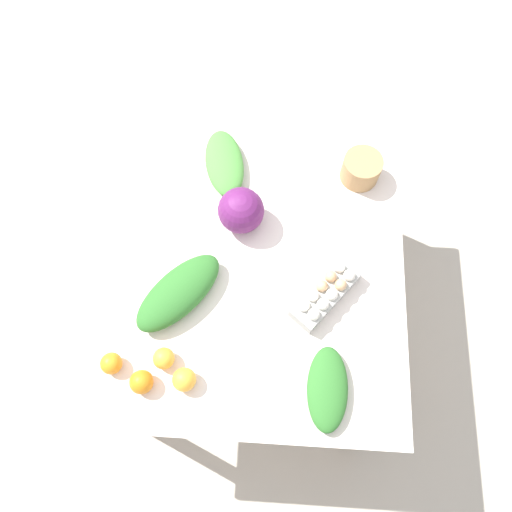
# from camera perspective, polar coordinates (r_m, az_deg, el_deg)

# --- Properties ---
(ground_plane) EXTENTS (8.00, 8.00, 0.00)m
(ground_plane) POSITION_cam_1_polar(r_m,az_deg,el_deg) (2.43, 0.00, -6.45)
(ground_plane) COLOR #B2A899
(dining_table) EXTENTS (1.22, 1.04, 0.72)m
(dining_table) POSITION_cam_1_polar(r_m,az_deg,el_deg) (1.84, 0.00, -1.27)
(dining_table) COLOR silver
(dining_table) RESTS_ON ground_plane
(cabbage_purple) EXTENTS (0.16, 0.16, 0.16)m
(cabbage_purple) POSITION_cam_1_polar(r_m,az_deg,el_deg) (1.74, -1.73, 5.22)
(cabbage_purple) COLOR #601E5B
(cabbage_purple) RESTS_ON dining_table
(egg_carton) EXTENTS (0.27, 0.24, 0.09)m
(egg_carton) POSITION_cam_1_polar(r_m,az_deg,el_deg) (1.68, 7.96, -4.20)
(egg_carton) COLOR #A8A8A3
(egg_carton) RESTS_ON dining_table
(paper_bag) EXTENTS (0.14, 0.14, 0.10)m
(paper_bag) POSITION_cam_1_polar(r_m,az_deg,el_deg) (1.89, 11.93, 9.71)
(paper_bag) COLOR #A87F51
(paper_bag) RESTS_ON dining_table
(greens_bunch_dandelion) EXTENTS (0.36, 0.34, 0.09)m
(greens_bunch_dandelion) POSITION_cam_1_polar(r_m,az_deg,el_deg) (1.68, -8.84, -4.15)
(greens_bunch_dandelion) COLOR #2D6B28
(greens_bunch_dandelion) RESTS_ON dining_table
(greens_bunch_beet_tops) EXTENTS (0.31, 0.20, 0.06)m
(greens_bunch_beet_tops) POSITION_cam_1_polar(r_m,az_deg,el_deg) (1.90, -3.62, 10.55)
(greens_bunch_beet_tops) COLOR #4C933D
(greens_bunch_beet_tops) RESTS_ON dining_table
(greens_bunch_kale) EXTENTS (0.27, 0.13, 0.06)m
(greens_bunch_kale) POSITION_cam_1_polar(r_m,az_deg,el_deg) (1.62, 8.17, -14.79)
(greens_bunch_kale) COLOR #2D6B28
(greens_bunch_kale) RESTS_ON dining_table
(orange_0) EXTENTS (0.08, 0.08, 0.08)m
(orange_0) POSITION_cam_1_polar(r_m,az_deg,el_deg) (1.65, -12.96, -13.86)
(orange_0) COLOR orange
(orange_0) RESTS_ON dining_table
(orange_1) EXTENTS (0.08, 0.08, 0.08)m
(orange_1) POSITION_cam_1_polar(r_m,az_deg,el_deg) (1.62, -8.21, -13.80)
(orange_1) COLOR #F9A833
(orange_1) RESTS_ON dining_table
(orange_2) EXTENTS (0.07, 0.07, 0.07)m
(orange_2) POSITION_cam_1_polar(r_m,az_deg,el_deg) (1.65, -10.51, -11.43)
(orange_2) COLOR #F9A833
(orange_2) RESTS_ON dining_table
(orange_3) EXTENTS (0.07, 0.07, 0.07)m
(orange_3) POSITION_cam_1_polar(r_m,az_deg,el_deg) (1.68, -16.21, -11.70)
(orange_3) COLOR orange
(orange_3) RESTS_ON dining_table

